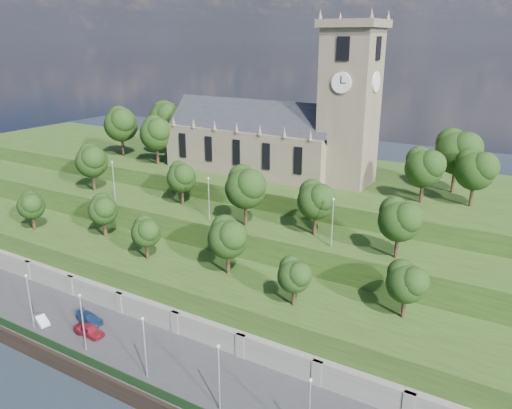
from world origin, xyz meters
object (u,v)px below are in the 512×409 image
Objects in this scene: church at (277,132)px; car_left at (89,330)px; car_right at (89,318)px; car_middle at (41,320)px.

church reaches higher than car_left.
car_right is (-2.44, 2.17, -0.09)m from car_left.
car_left is 0.97× the size of car_right.
car_left reaches higher than car_right.
church reaches higher than car_middle.
car_middle is at bearing 98.84° from car_left.
car_left is at bearing -96.96° from church.
car_right reaches higher than car_middle.
car_left is 7.89m from car_middle.
car_right is (5.33, 3.56, 0.06)m from car_middle.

